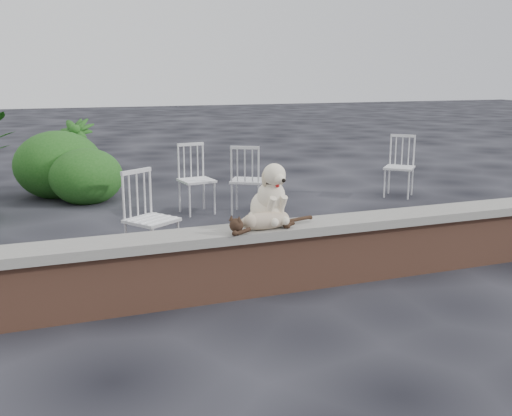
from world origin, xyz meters
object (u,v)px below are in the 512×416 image
object	(u,v)px
cat	(265,220)
chair_c	(247,179)
dog	(267,193)
chair_d	(399,166)
chair_a	(152,218)
potted_plant_b	(76,155)
chair_b	(197,179)

from	to	relation	value
cat	chair_c	size ratio (longest dim) A/B	1.06
dog	chair_c	size ratio (longest dim) A/B	0.60
dog	chair_c	distance (m)	2.90
chair_d	chair_a	bearing A→B (deg)	-111.25
chair_a	potted_plant_b	size ratio (longest dim) A/B	0.82
cat	potted_plant_b	distance (m)	5.49
chair_c	chair_b	world-z (taller)	same
chair_c	potted_plant_b	size ratio (longest dim) A/B	0.82
chair_c	chair_d	size ratio (longest dim) A/B	1.00
chair_a	potted_plant_b	bearing A→B (deg)	62.26
cat	chair_a	bearing A→B (deg)	114.08
chair_d	potted_plant_b	bearing A→B (deg)	-162.28
cat	chair_d	distance (m)	4.67
dog	potted_plant_b	distance (m)	5.37
dog	chair_a	xyz separation A→B (m)	(-0.82, 1.02, -0.39)
chair_b	chair_d	bearing A→B (deg)	-8.08
chair_c	chair_a	world-z (taller)	same
cat	chair_d	world-z (taller)	chair_d
dog	chair_d	size ratio (longest dim) A/B	0.60
potted_plant_b	chair_a	bearing A→B (deg)	-84.50
cat	potted_plant_b	size ratio (longest dim) A/B	0.87
chair_c	chair_b	distance (m)	0.68
chair_d	chair_b	bearing A→B (deg)	-136.70
chair_c	chair_b	size ratio (longest dim) A/B	1.00
chair_a	chair_b	distance (m)	2.22
dog	cat	size ratio (longest dim) A/B	0.56
potted_plant_b	cat	bearing A→B (deg)	-78.00
chair_a	chair_d	size ratio (longest dim) A/B	1.00
cat	potted_plant_b	xyz separation A→B (m)	(-1.14, 5.37, -0.09)
dog	chair_c	world-z (taller)	dog
cat	chair_c	xyz separation A→B (m)	(0.90, 2.90, -0.19)
chair_c	chair_b	xyz separation A→B (m)	(-0.64, 0.25, 0.00)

